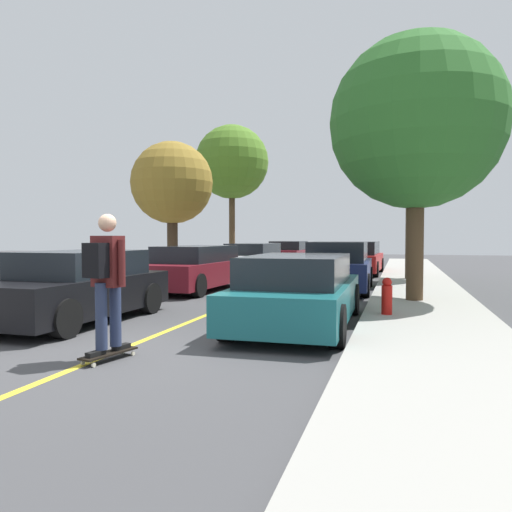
# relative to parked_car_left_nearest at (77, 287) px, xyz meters

# --- Properties ---
(ground) EXTENTS (80.00, 80.00, 0.00)m
(ground) POSITION_rel_parked_car_left_nearest_xyz_m (2.07, -1.86, -0.65)
(ground) COLOR #424244
(sidewalk_right) EXTENTS (2.41, 56.00, 0.14)m
(sidewalk_right) POSITION_rel_parked_car_left_nearest_xyz_m (6.39, -1.86, -0.58)
(sidewalk_right) COLOR #9E9B93
(sidewalk_right) RESTS_ON ground
(center_line) EXTENTS (0.12, 39.20, 0.01)m
(center_line) POSITION_rel_parked_car_left_nearest_xyz_m (2.07, 2.14, -0.65)
(center_line) COLOR gold
(center_line) RESTS_ON ground
(parked_car_left_nearest) EXTENTS (1.93, 4.07, 1.34)m
(parked_car_left_nearest) POSITION_rel_parked_car_left_nearest_xyz_m (0.00, 0.00, 0.00)
(parked_car_left_nearest) COLOR black
(parked_car_left_nearest) RESTS_ON ground
(parked_car_left_near) EXTENTS (1.97, 4.46, 1.34)m
(parked_car_left_near) POSITION_rel_parked_car_left_nearest_xyz_m (0.00, 5.58, 0.02)
(parked_car_left_near) COLOR maroon
(parked_car_left_near) RESTS_ON ground
(parked_car_left_far) EXTENTS (1.98, 4.42, 1.34)m
(parked_car_left_far) POSITION_rel_parked_car_left_nearest_xyz_m (-0.00, 11.49, 0.01)
(parked_car_left_far) COLOR #B7B7BC
(parked_car_left_far) RESTS_ON ground
(parked_car_left_farthest) EXTENTS (1.99, 4.29, 1.37)m
(parked_car_left_farthest) POSITION_rel_parked_car_left_nearest_xyz_m (-0.00, 18.09, 0.02)
(parked_car_left_farthest) COLOR maroon
(parked_car_left_farthest) RESTS_ON ground
(parked_car_right_nearest) EXTENTS (1.98, 4.51, 1.28)m
(parked_car_right_nearest) POSITION_rel_parked_car_left_nearest_xyz_m (4.14, 0.68, -0.02)
(parked_car_right_nearest) COLOR #196066
(parked_car_right_nearest) RESTS_ON ground
(parked_car_right_near) EXTENTS (1.96, 4.31, 1.47)m
(parked_car_right_near) POSITION_rel_parked_car_left_nearest_xyz_m (4.14, 6.66, 0.07)
(parked_car_right_near) COLOR navy
(parked_car_right_near) RESTS_ON ground
(parked_car_right_far) EXTENTS (2.03, 4.56, 1.40)m
(parked_car_right_far) POSITION_rel_parked_car_left_nearest_xyz_m (4.13, 13.51, 0.03)
(parked_car_right_far) COLOR maroon
(parked_car_right_far) RESTS_ON ground
(street_tree_left_nearest) EXTENTS (2.96, 2.96, 4.90)m
(street_tree_left_nearest) POSITION_rel_parked_car_left_nearest_xyz_m (-2.06, 8.20, 2.87)
(street_tree_left_nearest) COLOR #3D2D1E
(street_tree_left_nearest) RESTS_ON sidewalk_left
(street_tree_left_near) EXTENTS (3.57, 3.57, 6.91)m
(street_tree_left_near) POSITION_rel_parked_car_left_nearest_xyz_m (-2.06, 14.71, 4.58)
(street_tree_left_near) COLOR #4C3823
(street_tree_left_near) RESTS_ON sidewalk_left
(street_tree_right_nearest) EXTENTS (3.98, 3.98, 6.10)m
(street_tree_right_nearest) POSITION_rel_parked_car_left_nearest_xyz_m (6.20, 4.04, 3.57)
(street_tree_right_nearest) COLOR #4C3823
(street_tree_right_nearest) RESTS_ON sidewalk_right
(street_tree_right_near) EXTENTS (3.37, 3.37, 5.83)m
(street_tree_right_near) POSITION_rel_parked_car_left_nearest_xyz_m (6.20, 10.09, 3.60)
(street_tree_right_near) COLOR brown
(street_tree_right_near) RESTS_ON sidewalk_right
(fire_hydrant) EXTENTS (0.20, 0.20, 0.70)m
(fire_hydrant) POSITION_rel_parked_car_left_nearest_xyz_m (5.63, 1.65, -0.17)
(fire_hydrant) COLOR #B2140F
(fire_hydrant) RESTS_ON sidewalk_right
(skateboard) EXTENTS (0.40, 0.87, 0.10)m
(skateboard) POSITION_rel_parked_car_left_nearest_xyz_m (2.24, -2.35, -0.57)
(skateboard) COLOR black
(skateboard) RESTS_ON ground
(skateboarder) EXTENTS (0.59, 0.70, 1.80)m
(skateboarder) POSITION_rel_parked_car_left_nearest_xyz_m (2.24, -2.38, 0.47)
(skateboarder) COLOR black
(skateboarder) RESTS_ON skateboard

